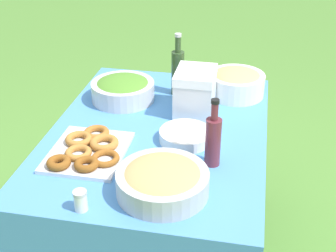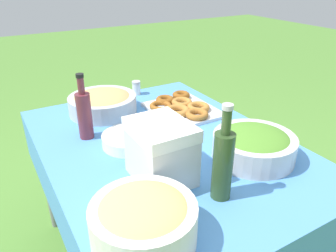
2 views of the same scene
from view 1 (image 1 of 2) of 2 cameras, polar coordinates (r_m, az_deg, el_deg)
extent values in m
plane|color=#568C38|center=(2.54, -1.03, -14.92)|extent=(14.00, 14.00, 0.00)
cube|color=#4C8CD1|center=(2.10, -1.20, -0.82)|extent=(1.30, 0.96, 0.02)
cube|color=#4C8CD1|center=(2.30, -12.77, -2.28)|extent=(1.30, 0.01, 0.22)
cube|color=#4C8CD1|center=(2.13, 11.39, -4.88)|extent=(1.30, 0.01, 0.22)
cube|color=#4C8CD1|center=(2.72, 1.69, 3.72)|extent=(0.01, 0.96, 0.22)
cylinder|color=slate|center=(2.87, -6.81, -0.43)|extent=(0.05, 0.05, 0.71)
cylinder|color=slate|center=(2.76, 10.03, -2.10)|extent=(0.05, 0.05, 0.71)
cylinder|color=silver|center=(2.36, -5.51, 4.26)|extent=(0.32, 0.32, 0.09)
ellipsoid|color=#51892D|center=(2.34, -5.55, 4.99)|extent=(0.28, 0.28, 0.07)
cylinder|color=white|center=(2.42, 8.29, 5.02)|extent=(0.29, 0.29, 0.11)
ellipsoid|color=tan|center=(2.40, 8.37, 5.94)|extent=(0.25, 0.25, 0.07)
cube|color=silver|center=(1.95, -9.71, -3.14)|extent=(0.36, 0.30, 0.02)
torus|color=#B27533|center=(1.92, -10.87, -3.23)|extent=(0.15, 0.15, 0.03)
torus|color=#B27533|center=(2.00, -10.82, -1.58)|extent=(0.16, 0.16, 0.03)
torus|color=#B27533|center=(1.96, -7.79, -2.07)|extent=(0.17, 0.17, 0.03)
torus|color=#93561E|center=(1.87, -7.64, -3.92)|extent=(0.16, 0.16, 0.02)
torus|color=#A36628|center=(2.04, -8.71, -0.81)|extent=(0.15, 0.15, 0.03)
torus|color=brown|center=(1.84, -9.91, -4.59)|extent=(0.12, 0.12, 0.03)
torus|color=brown|center=(1.87, -13.18, -4.36)|extent=(0.11, 0.11, 0.03)
cylinder|color=white|center=(2.02, 2.13, -1.64)|extent=(0.22, 0.22, 0.01)
cylinder|color=white|center=(2.01, 2.13, -1.35)|extent=(0.22, 0.22, 0.01)
cylinder|color=white|center=(2.00, 2.14, -1.06)|extent=(0.22, 0.22, 0.01)
cylinder|color=white|center=(2.00, 2.14, -0.76)|extent=(0.22, 0.22, 0.01)
cylinder|color=#2D4723|center=(2.39, 1.19, 6.46)|extent=(0.06, 0.06, 0.23)
cylinder|color=#2D4723|center=(2.33, 1.23, 9.92)|extent=(0.03, 0.03, 0.08)
cylinder|color=#B7B7B7|center=(2.32, 1.25, 11.02)|extent=(0.03, 0.03, 0.02)
cylinder|color=maroon|center=(1.82, 5.50, -1.99)|extent=(0.06, 0.06, 0.20)
cylinder|color=maroon|center=(1.76, 5.71, 1.77)|extent=(0.03, 0.03, 0.07)
cylinder|color=black|center=(1.74, 5.78, 3.01)|extent=(0.03, 0.03, 0.02)
cylinder|color=#B2B7BC|center=(1.69, -0.67, -6.92)|extent=(0.34, 0.34, 0.09)
ellipsoid|color=tan|center=(1.68, -0.68, -6.10)|extent=(0.30, 0.30, 0.07)
cube|color=silver|center=(2.22, 3.31, 3.71)|extent=(0.22, 0.18, 0.17)
cube|color=white|center=(2.17, 3.39, 6.22)|extent=(0.22, 0.18, 0.04)
cylinder|color=white|center=(1.65, -10.59, -9.10)|extent=(0.05, 0.05, 0.07)
cylinder|color=silver|center=(1.63, -10.72, -8.02)|extent=(0.05, 0.05, 0.01)
camera|label=2|loc=(2.85, 16.12, 20.94)|focal=35.00mm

